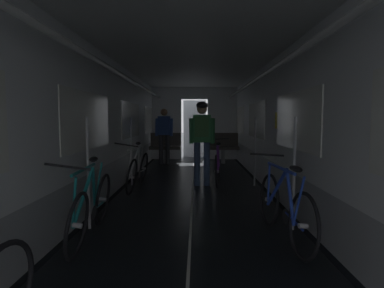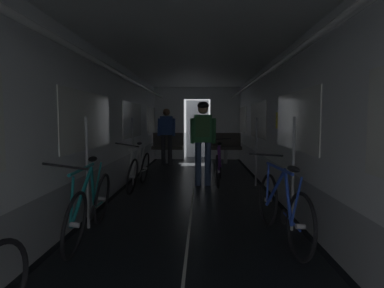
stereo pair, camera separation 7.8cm
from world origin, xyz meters
name	(u,v)px [view 1 (the left image)]	position (x,y,z in m)	size (l,w,h in m)	color
train_car_shell	(192,100)	(0.00, 3.60, 1.70)	(3.14, 12.34, 2.57)	black
bench_seat_far_left	(165,145)	(-0.90, 8.07, 0.57)	(0.98, 0.51, 0.95)	gray
bench_seat_far_right	(223,145)	(0.90, 8.07, 0.57)	(0.98, 0.51, 0.95)	gray
bicycle_teal	(91,206)	(-1.13, 1.77, 0.38)	(0.44, 1.69, 0.96)	black
bicycle_white	(138,170)	(-1.08, 4.37, 0.38)	(0.44, 1.69, 0.96)	black
bicycle_blue	(284,207)	(1.06, 1.76, 0.38)	(0.44, 1.69, 0.95)	black
person_cyclist_aisle	(202,134)	(0.18, 4.69, 1.07)	(0.54, 0.40, 1.73)	#384C75
bicycle_purple_in_aisle	(218,165)	(0.52, 4.96, 0.38)	(0.44, 1.69, 0.94)	black
person_standing_near_bench	(164,132)	(-0.90, 7.70, 0.98)	(0.53, 0.23, 1.69)	#2D2D33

